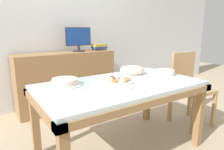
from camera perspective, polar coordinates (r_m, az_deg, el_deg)
The scene contains 14 objects.
ground_plane at distance 2.25m, azimuth 2.39°, elevation -20.47°, with size 12.00×12.00×0.00m, color tan.
wall_back at distance 3.44m, azimuth -15.42°, elevation 13.53°, with size 8.00×0.10×2.60m, color silver.
dining_table at distance 1.97m, azimuth 2.57°, elevation -4.76°, with size 1.61×0.91×0.73m.
chair at distance 2.82m, azimuth 21.06°, elevation -2.61°, with size 0.46×0.46×0.94m.
sideboard at distance 3.26m, azimuth -12.82°, elevation -1.47°, with size 1.52×0.44×0.89m.
computer_monitor at distance 3.25m, azimuth -9.56°, elevation 9.97°, with size 0.42×0.20×0.38m.
book_stack at distance 3.44m, azimuth -3.67°, elevation 7.99°, with size 0.24×0.17×0.10m.
cake_chocolate_round at distance 1.90m, azimuth -13.36°, elevation -2.06°, with size 0.31×0.31×0.07m.
cake_golden_bundt at distance 2.32m, azimuth 5.79°, elevation 1.27°, with size 0.28×0.28×0.09m.
pastry_platter at distance 2.00m, azimuth 1.72°, elevation -1.46°, with size 0.33×0.33×0.04m.
plate_stack at distance 2.36m, azimuth 14.88°, elevation 0.75°, with size 0.21×0.21×0.06m.
tealight_centre at distance 1.67m, azimuth 8.98°, elevation -4.67°, with size 0.04×0.04×0.04m.
tealight_right_edge at distance 1.75m, azimuth 4.99°, elevation -3.77°, with size 0.04×0.04×0.04m.
tealight_left_edge at distance 2.19m, azimuth 10.05°, elevation -0.50°, with size 0.04×0.04×0.04m.
Camera 1 is at (-1.12, -1.50, 1.23)m, focal length 32.00 mm.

